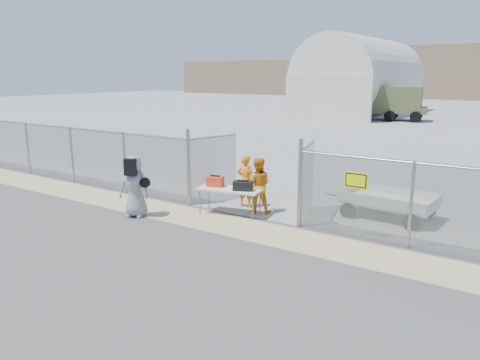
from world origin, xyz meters
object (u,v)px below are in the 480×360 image
Objects in this scene: security_worker_left at (246,181)px; visitor at (135,186)px; security_worker_right at (258,185)px; utility_trailer at (388,204)px; folding_table at (230,201)px.

security_worker_left is 0.91× the size of visitor.
utility_trailer is at bearing 176.51° from security_worker_right.
folding_table is 1.03× the size of visitor.
security_worker_left is 0.50× the size of utility_trailer.
security_worker_left is 3.49m from visitor.
visitor reaches higher than folding_table.
visitor is (-2.18, -2.73, 0.08)m from security_worker_left.
visitor reaches higher than utility_trailer.
security_worker_left is (-0.06, 0.97, 0.44)m from folding_table.
folding_table is at bearing 90.60° from security_worker_left.
utility_trailer is at bearing 17.78° from folding_table.
security_worker_right reaches higher than folding_table.
utility_trailer is (4.12, 2.36, 0.01)m from folding_table.
visitor is at bearing 48.30° from security_worker_left.
utility_trailer is (6.36, 4.11, -0.52)m from visitor.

